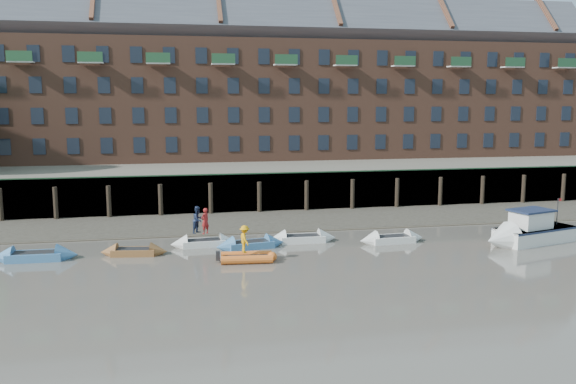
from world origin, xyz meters
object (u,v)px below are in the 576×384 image
object	(u,v)px
rowboat_1	(35,256)
rowboat_3	(204,243)
rowboat_4	(250,245)
rowboat_5	(302,239)
person_rower_b	(198,220)
person_rib_crew	(245,239)
rowboat_2	(134,252)
motor_launch	(522,233)
person_rower_a	(205,221)
rowboat_6	(392,239)
rib_tender	(249,257)

from	to	relation	value
rowboat_1	rowboat_3	bearing A→B (deg)	10.19
rowboat_4	rowboat_5	bearing A→B (deg)	6.18
rowboat_1	rowboat_3	world-z (taller)	rowboat_1
person_rower_b	person_rib_crew	size ratio (longest dim) A/B	1.10
rowboat_2	rowboat_4	world-z (taller)	rowboat_4
rowboat_4	motor_launch	bearing A→B (deg)	-16.78
person_rower_b	person_rower_a	bearing A→B (deg)	-85.63
rowboat_6	person_rib_crew	world-z (taller)	person_rib_crew
rowboat_6	motor_launch	xyz separation A→B (m)	(8.18, -2.01, 0.50)
rowboat_3	rib_tender	distance (m)	4.84
rowboat_4	rowboat_6	distance (m)	9.35
rowboat_2	rowboat_4	bearing A→B (deg)	11.14
rowboat_4	motor_launch	size ratio (longest dim) A/B	0.63
motor_launch	rowboat_5	bearing A→B (deg)	-29.11
rowboat_4	rowboat_5	distance (m)	3.71
rowboat_3	rib_tender	xyz separation A→B (m)	(2.39, -4.21, 0.03)
rowboat_1	person_rower_b	xyz separation A→B (m)	(9.57, 1.82, 1.46)
rowboat_6	rib_tender	xyz separation A→B (m)	(-9.84, -2.91, 0.02)
rib_tender	motor_launch	xyz separation A→B (m)	(18.01, 0.90, 0.48)
rib_tender	person_rower_a	distance (m)	4.94
rowboat_1	person_rib_crew	bearing A→B (deg)	-10.93
person_rower_b	person_rib_crew	distance (m)	5.04
rowboat_1	rowboat_2	world-z (taller)	rowboat_1
rowboat_2	rowboat_3	distance (m)	4.51
rowboat_3	rowboat_4	xyz separation A→B (m)	(2.88, -1.06, 0.01)
rowboat_3	rowboat_4	distance (m)	3.07
rowboat_6	motor_launch	size ratio (longest dim) A/B	0.62
rowboat_5	rib_tender	xyz separation A→B (m)	(-4.06, -4.15, 0.01)
rowboat_5	person_rib_crew	size ratio (longest dim) A/B	2.85
rowboat_4	person_rower_b	distance (m)	3.75
motor_launch	rowboat_1	bearing A→B (deg)	-19.26
rowboat_3	person_rib_crew	distance (m)	4.80
rib_tender	motor_launch	bearing A→B (deg)	7.36
rowboat_5	motor_launch	world-z (taller)	motor_launch
rowboat_2	person_rib_crew	distance (m)	7.05
rib_tender	person_rower_b	xyz separation A→B (m)	(-2.71, 4.43, 1.46)
rowboat_6	motor_launch	distance (m)	8.43
rowboat_5	rib_tender	world-z (taller)	rowboat_5
rowboat_1	rowboat_5	distance (m)	16.40
rowboat_3	rowboat_4	size ratio (longest dim) A/B	0.93
person_rower_a	person_rower_b	distance (m)	0.52
rowboat_1	rowboat_4	bearing A→B (deg)	3.41
rib_tender	person_rower_b	distance (m)	5.40
rowboat_3	motor_launch	distance (m)	20.67
rowboat_3	motor_launch	xyz separation A→B (m)	(20.40, -3.30, 0.51)
rib_tender	person_rower_a	bearing A→B (deg)	123.21
rowboat_5	motor_launch	xyz separation A→B (m)	(13.95, -3.24, 0.49)
rib_tender	person_rower_a	xyz separation A→B (m)	(-2.27, 4.15, 1.41)
rib_tender	motor_launch	distance (m)	18.04
person_rower_b	motor_launch	bearing A→B (deg)	-61.96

